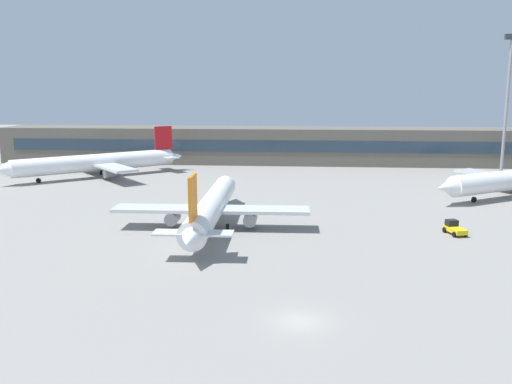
% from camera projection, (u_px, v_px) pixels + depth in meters
% --- Properties ---
extents(ground_plane, '(400.00, 400.00, 0.00)m').
position_uv_depth(ground_plane, '(300.00, 212.00, 82.84)').
color(ground_plane, gray).
extents(terminal_building, '(152.37, 12.13, 9.00)m').
position_uv_depth(terminal_building, '(301.00, 146.00, 136.90)').
color(terminal_building, '#5B564C').
rests_on(terminal_building, ground_plane).
extents(airplane_near, '(26.39, 37.95, 9.38)m').
position_uv_depth(airplane_near, '(212.00, 206.00, 73.57)').
color(airplane_near, white).
rests_on(airplane_near, ground_plane).
extents(airplane_far, '(33.39, 30.01, 10.27)m').
position_uv_depth(airplane_far, '(95.00, 163.00, 115.06)').
color(airplane_far, white).
rests_on(airplane_far, ground_plane).
extents(baggage_tug_yellow, '(2.57, 3.87, 1.75)m').
position_uv_depth(baggage_tug_yellow, '(454.00, 228.00, 69.94)').
color(baggage_tug_yellow, yellow).
rests_on(baggage_tug_yellow, ground_plane).
extents(floodlight_tower_west, '(3.20, 0.80, 30.54)m').
position_uv_depth(floodlight_tower_west, '(508.00, 95.00, 121.36)').
color(floodlight_tower_west, gray).
rests_on(floodlight_tower_west, ground_plane).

